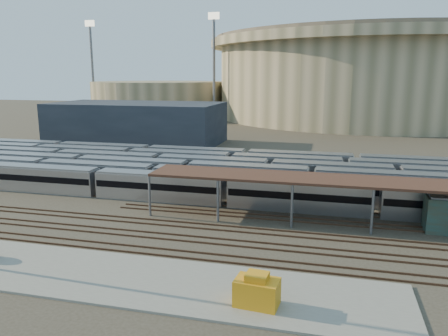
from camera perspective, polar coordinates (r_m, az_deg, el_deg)
ground at (r=50.67m, az=-1.82°, el=-7.38°), size 420.00×420.00×0.00m
apron at (r=39.63m, az=-15.23°, el=-13.44°), size 50.00×9.00×0.20m
subway_trains at (r=67.56m, az=2.09°, el=-0.82°), size 126.91×23.90×3.60m
inspection_shed at (r=52.03m, az=23.48°, el=-2.16°), size 60.30×6.00×5.30m
empty_tracks at (r=46.16m, az=-3.55°, el=-9.28°), size 170.00×9.62×0.18m
stadium at (r=186.25m, az=18.21°, el=11.39°), size 124.00×124.00×32.50m
secondary_arena at (r=190.80m, az=-8.48°, el=9.01°), size 56.00×56.00×14.00m
service_building at (r=112.48m, az=-11.34°, el=5.80°), size 42.00×20.00×10.00m
floodlight_0 at (r=161.82m, az=-1.32°, el=13.44°), size 4.00×1.00×38.40m
floodlight_1 at (r=192.85m, az=-16.83°, el=12.73°), size 4.00×1.00×38.40m
floodlight_3 at (r=207.23m, az=7.99°, el=13.04°), size 4.00×1.00×38.40m
yellow_equipment at (r=33.49m, az=4.31°, el=-15.88°), size 3.38×2.29×2.01m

